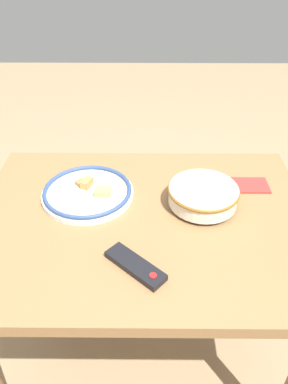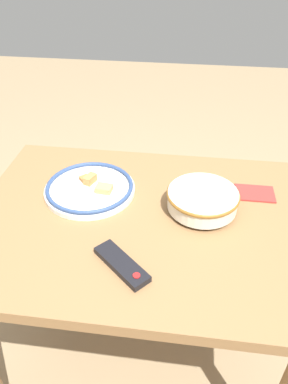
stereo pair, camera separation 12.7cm
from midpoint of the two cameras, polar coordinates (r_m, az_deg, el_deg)
ground_plane at (r=1.81m, az=-2.22°, el=-22.60°), size 8.00×8.00×0.00m
dining_table at (r=1.29m, az=-2.90°, el=-7.50°), size 1.11×0.82×0.76m
noodle_bowl at (r=1.25m, az=6.13°, el=-0.55°), size 0.24×0.24×0.07m
food_plate at (r=1.33m, az=-11.28°, el=-0.13°), size 0.32×0.32×0.05m
tv_remote at (r=1.06m, az=-4.83°, el=-11.29°), size 0.18×0.17×0.02m
folded_napkin at (r=1.40m, az=13.30°, el=0.91°), size 0.14×0.10×0.01m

